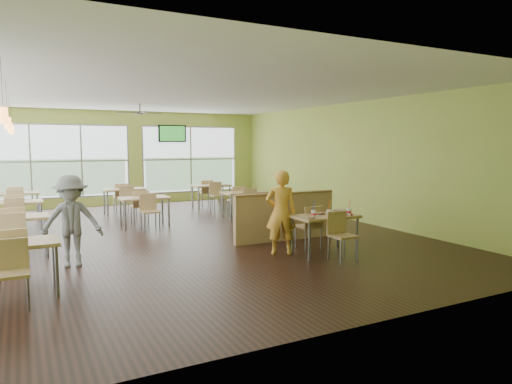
% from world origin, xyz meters
% --- Properties ---
extents(room, '(12.00, 12.04, 3.20)m').
position_xyz_m(room, '(0.00, 0.00, 1.60)').
color(room, black).
rests_on(room, ground).
extents(window_bays, '(9.24, 10.24, 2.38)m').
position_xyz_m(window_bays, '(-2.65, 3.08, 1.48)').
color(window_bays, white).
rests_on(window_bays, room).
extents(main_table, '(1.22, 1.52, 0.87)m').
position_xyz_m(main_table, '(2.00, -3.00, 0.63)').
color(main_table, tan).
rests_on(main_table, floor).
extents(half_wall_divider, '(2.40, 0.14, 1.04)m').
position_xyz_m(half_wall_divider, '(2.00, -1.55, 0.52)').
color(half_wall_divider, tan).
rests_on(half_wall_divider, floor).
extents(dining_tables, '(6.92, 8.72, 0.87)m').
position_xyz_m(dining_tables, '(-1.05, 1.71, 0.63)').
color(dining_tables, tan).
rests_on(dining_tables, floor).
extents(pendant_lights, '(0.11, 7.31, 0.86)m').
position_xyz_m(pendant_lights, '(-3.20, 0.68, 2.45)').
color(pendant_lights, '#2D2119').
rests_on(pendant_lights, ceiling).
extents(ceiling_fan, '(1.25, 1.25, 0.29)m').
position_xyz_m(ceiling_fan, '(-0.00, 3.00, 2.95)').
color(ceiling_fan, '#2D2119').
rests_on(ceiling_fan, ceiling).
extents(tv_backwall, '(1.00, 0.07, 0.60)m').
position_xyz_m(tv_backwall, '(1.80, 5.90, 2.45)').
color(tv_backwall, black).
rests_on(tv_backwall, wall_back).
extents(man_plaid, '(0.69, 0.59, 1.60)m').
position_xyz_m(man_plaid, '(1.28, -2.59, 0.80)').
color(man_plaid, orange).
rests_on(man_plaid, floor).
extents(patron_grey, '(1.06, 0.67, 1.56)m').
position_xyz_m(patron_grey, '(-2.31, -1.70, 0.78)').
color(patron_grey, slate).
rests_on(patron_grey, floor).
extents(cup_blue, '(0.10, 0.10, 0.36)m').
position_xyz_m(cup_blue, '(1.65, -3.14, 0.82)').
color(cup_blue, white).
rests_on(cup_blue, main_table).
extents(cup_yellow, '(0.09, 0.09, 0.34)m').
position_xyz_m(cup_yellow, '(1.94, -3.22, 0.82)').
color(cup_yellow, white).
rests_on(cup_yellow, main_table).
extents(cup_red_near, '(0.08, 0.08, 0.30)m').
position_xyz_m(cup_red_near, '(2.03, -3.08, 0.81)').
color(cup_red_near, white).
rests_on(cup_red_near, main_table).
extents(cup_red_far, '(0.09, 0.09, 0.34)m').
position_xyz_m(cup_red_far, '(2.39, -3.23, 0.82)').
color(cup_red_far, white).
rests_on(cup_red_far, main_table).
extents(food_basket, '(0.28, 0.28, 0.06)m').
position_xyz_m(food_basket, '(2.39, -2.95, 0.79)').
color(food_basket, black).
rests_on(food_basket, main_table).
extents(ketchup_cup, '(0.06, 0.06, 0.03)m').
position_xyz_m(ketchup_cup, '(2.43, -3.24, 0.76)').
color(ketchup_cup, '#9E0509').
rests_on(ketchup_cup, main_table).
extents(wrapper_left, '(0.17, 0.16, 0.04)m').
position_xyz_m(wrapper_left, '(1.54, -3.23, 0.77)').
color(wrapper_left, '#8E6644').
rests_on(wrapper_left, main_table).
extents(wrapper_mid, '(0.21, 0.19, 0.05)m').
position_xyz_m(wrapper_mid, '(1.99, -2.87, 0.77)').
color(wrapper_mid, '#8E6644').
rests_on(wrapper_mid, main_table).
extents(wrapper_right, '(0.17, 0.15, 0.04)m').
position_xyz_m(wrapper_right, '(2.29, -3.19, 0.77)').
color(wrapper_right, '#8E6644').
rests_on(wrapper_right, main_table).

